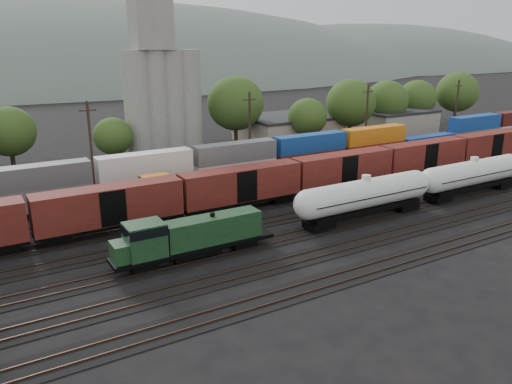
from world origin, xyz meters
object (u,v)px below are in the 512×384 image
orange_locomotive (188,187)px  grain_silo (162,92)px  green_locomotive (186,237)px  tank_car_a (365,195)px

orange_locomotive → grain_silo: (6.89, 26.00, 8.96)m
green_locomotive → tank_car_a: tank_car_a is taller
tank_car_a → orange_locomotive: tank_car_a is taller
grain_silo → orange_locomotive: bearing=-104.8°
green_locomotive → grain_silo: bearing=71.8°
orange_locomotive → grain_silo: grain_silo is taller
green_locomotive → grain_silo: size_ratio=0.53×
green_locomotive → orange_locomotive: green_locomotive is taller
tank_car_a → orange_locomotive: size_ratio=1.17×
green_locomotive → tank_car_a: (21.47, -0.00, 0.54)m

